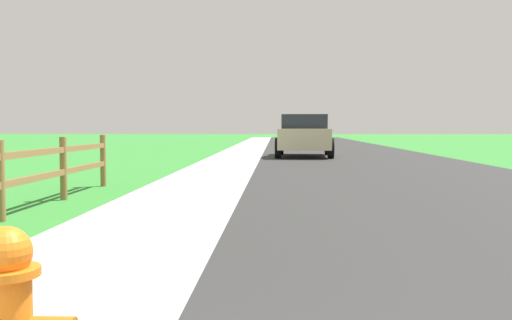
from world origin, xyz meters
The scene contains 5 objects.
ground_plane centered at (0.00, 25.00, 0.00)m, with size 120.00×120.00×0.00m, color #328331.
road_asphalt centered at (3.50, 27.00, 0.00)m, with size 7.00×66.00×0.01m, color #2D2D2D.
curb_concrete centered at (-3.00, 27.00, 0.00)m, with size 6.00×66.00×0.01m, color #A1B1A1.
grass_verge centered at (-4.50, 27.00, 0.01)m, with size 5.00×66.00×0.00m, color #328331.
parked_suv_beige centered at (1.66, 21.58, 0.82)m, with size 2.28×4.30×1.62m.
Camera 1 is at (0.60, -0.74, 1.18)m, focal length 40.49 mm.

